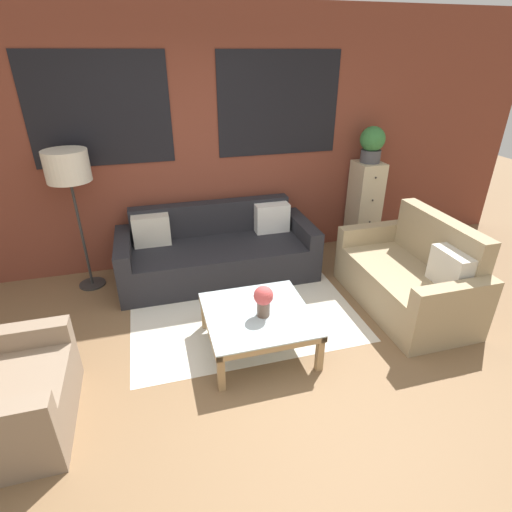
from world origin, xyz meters
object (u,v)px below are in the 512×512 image
drawer_cabinet (364,206)px  potted_plant (372,143)px  floor_lamp (68,171)px  settee_vintage (410,278)px  coffee_table (258,318)px  flower_vase (263,299)px  couch_dark (217,253)px

drawer_cabinet → potted_plant: size_ratio=2.67×
floor_lamp → potted_plant: potted_plant is taller
settee_vintage → floor_lamp: bearing=157.9°
drawer_cabinet → potted_plant: (-0.00, 0.00, 0.79)m
coffee_table → flower_vase: (0.04, -0.04, 0.21)m
couch_dark → settee_vintage: settee_vintage is taller
drawer_cabinet → floor_lamp: bearing=-178.3°
potted_plant → flower_vase: bearing=-137.9°
couch_dark → flower_vase: (0.13, -1.42, 0.24)m
drawer_cabinet → couch_dark: bearing=-173.3°
couch_dark → coffee_table: (0.09, -1.38, 0.03)m
couch_dark → potted_plant: size_ratio=5.14×
settee_vintage → potted_plant: bearing=81.0°
floor_lamp → settee_vintage: bearing=-22.1°
drawer_cabinet → flower_vase: drawer_cabinet is taller
potted_plant → flower_vase: (-1.83, -1.65, -0.84)m
drawer_cabinet → flower_vase: 2.46m
coffee_table → potted_plant: potted_plant is taller
floor_lamp → drawer_cabinet: size_ratio=1.32×
coffee_table → drawer_cabinet: 2.47m
coffee_table → couch_dark: bearing=93.8°
potted_plant → flower_vase: 2.60m
settee_vintage → floor_lamp: floor_lamp is taller
coffee_table → floor_lamp: 2.34m
couch_dark → floor_lamp: 1.74m
couch_dark → potted_plant: bearing=6.7°
coffee_table → floor_lamp: bearing=134.8°
drawer_cabinet → flower_vase: size_ratio=4.11×
couch_dark → settee_vintage: (1.74, -1.14, 0.03)m
settee_vintage → floor_lamp: 3.53m
coffee_table → drawer_cabinet: size_ratio=0.78×
potted_plant → coffee_table: bearing=-139.2°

